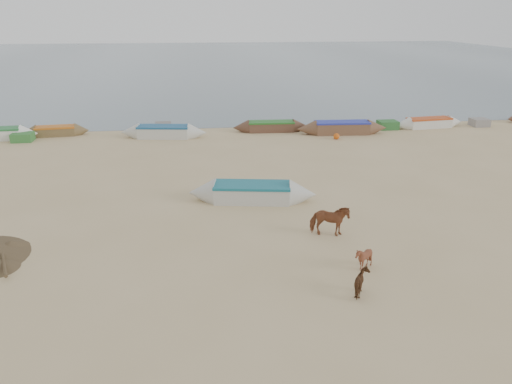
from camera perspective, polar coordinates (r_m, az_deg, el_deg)
ground at (r=19.25m, az=1.53°, el=-6.82°), size 140.00×140.00×0.00m
sea at (r=99.41m, az=-5.94°, el=14.75°), size 160.00×160.00×0.00m
cow_adult at (r=20.51m, az=8.39°, el=-3.25°), size 1.71×1.09×1.34m
calf_front at (r=18.21m, az=12.20°, el=-7.37°), size 0.86×0.77×0.90m
calf_right at (r=16.69m, az=12.12°, el=-10.14°), size 0.71×0.83×0.84m
near_canoe at (r=24.09m, az=-0.44°, el=-0.06°), size 6.35×2.49×0.87m
waterline_canoes at (r=37.94m, az=-3.44°, el=7.30°), size 57.61×4.19×0.95m
beach_clutter at (r=38.52m, az=1.76°, el=7.32°), size 41.67×5.54×0.64m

